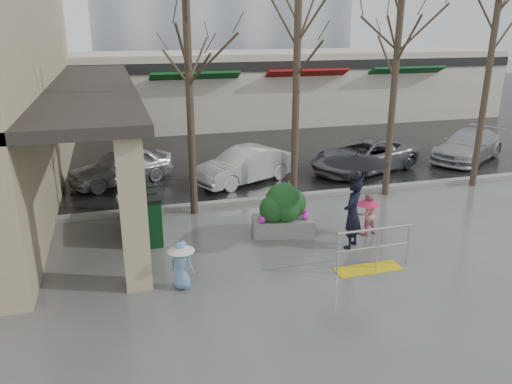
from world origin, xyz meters
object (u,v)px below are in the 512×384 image
child_blue (181,261)px  car_a (121,166)px  child_pink (367,211)px  news_boxes (146,211)px  handrail (372,254)px  planter (283,210)px  car_b (245,165)px  tree_mideast (398,45)px  tree_west (187,38)px  woman (354,189)px  tree_east (495,27)px  car_d (468,145)px  tree_midwest (298,32)px  car_c (364,156)px

child_blue → car_a: size_ratio=0.30×
child_pink → news_boxes: size_ratio=0.49×
handrail → planter: 2.89m
planter → child_blue: bearing=-144.1°
child_pink → car_b: 5.86m
tree_mideast → car_b: 6.52m
handrail → tree_west: 7.52m
woman → car_a: woman is taller
tree_east → car_d: tree_east is taller
tree_mideast → news_boxes: (-8.01, -1.14, -4.21)m
handrail → tree_mideast: size_ratio=0.29×
child_blue → car_b: (3.29, 7.08, -0.02)m
tree_mideast → child_blue: tree_mideast is taller
tree_east → tree_mideast: bearing=180.0°
tree_midwest → car_b: tree_midwest is taller
news_boxes → car_c: news_boxes is taller
news_boxes → tree_east: bearing=0.9°
tree_mideast → car_c: size_ratio=1.43×
car_a → car_c: (9.11, -1.04, 0.00)m
car_c → car_d: size_ratio=1.04×
child_blue → car_b: car_b is taller
tree_east → child_blue: tree_east is taller
tree_midwest → tree_mideast: size_ratio=1.08×
tree_midwest → child_pink: tree_midwest is taller
woman → child_blue: (-4.47, -0.93, -0.92)m
news_boxes → car_d: 14.28m
tree_west → woman: 6.07m
child_pink → car_c: bearing=-124.6°
news_boxes → car_d: (13.65, 4.20, -0.02)m
child_pink → woman: bearing=31.8°
tree_mideast → tree_east: (3.50, -0.00, 0.52)m
handrail → tree_west: bearing=125.0°
car_c → car_a: bearing=-115.7°
tree_midwest → car_d: tree_midwest is taller
child_blue → car_a: (-1.01, 8.23, -0.02)m
news_boxes → planter: bearing=-21.8°
tree_east → child_blue: (-11.00, -4.46, -4.73)m
car_b → car_c: same height
tree_mideast → woman: tree_mideast is taller
car_a → car_b: 4.45m
tree_east → child_pink: 8.00m
handrail → news_boxes: news_boxes is taller
planter → tree_midwest: bearing=63.2°
handrail → tree_mideast: bearing=56.8°
tree_mideast → car_a: bearing=156.1°
tree_mideast → child_pink: (-2.27, -2.90, -4.20)m
tree_midwest → news_boxes: size_ratio=2.98×
planter → car_a: bearing=124.2°
tree_mideast → child_blue: 9.69m
tree_midwest → car_a: size_ratio=1.89×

